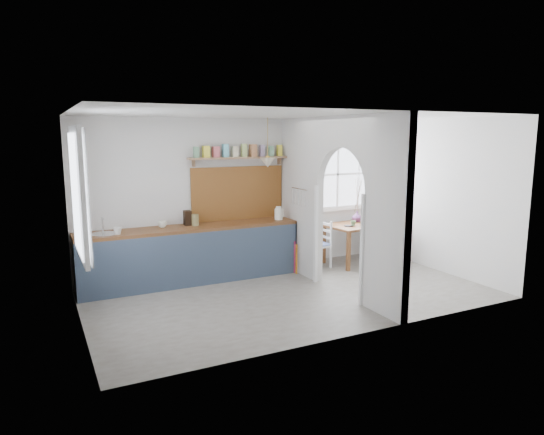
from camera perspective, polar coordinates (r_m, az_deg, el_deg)
name	(u,v)px	position (r m, az deg, el deg)	size (l,w,h in m)	color
floor	(293,295)	(7.23, 2.47, -9.06)	(5.80, 3.20, 0.01)	gray
ceiling	(294,115)	(6.86, 2.63, 11.98)	(5.80, 3.20, 0.01)	silver
walls	(294,208)	(6.93, 2.55, 1.17)	(5.81, 3.21, 2.60)	silver
partition	(333,194)	(7.32, 7.14, 2.76)	(0.12, 3.20, 2.60)	silver
kitchen_window	(77,194)	(6.04, -22.00, 2.58)	(0.10, 1.16, 1.50)	white
nook_window	(338,174)	(9.15, 7.72, 5.06)	(1.76, 0.10, 1.30)	white
counter	(191,253)	(7.86, -9.51, -4.19)	(3.50, 0.60, 0.90)	brown
sink	(105,235)	(7.48, -19.10, -1.90)	(0.40, 0.40, 0.02)	silver
backsplash	(238,193)	(8.24, -4.02, 2.87)	(1.65, 0.03, 0.90)	brown
shelf	(239,154)	(8.11, -3.85, 7.45)	(1.75, 0.20, 0.21)	brown
pendant_lamp	(268,163)	(7.95, -0.51, 6.48)	(0.26, 0.26, 0.16)	beige
utensil_rail	(300,189)	(7.98, 3.26, 3.38)	(0.02, 0.02, 0.50)	silver
dining_table	(357,243)	(9.03, 9.96, -3.01)	(1.16, 0.77, 0.72)	brown
chair_left	(317,244)	(8.62, 5.34, -3.14)	(0.38, 0.38, 0.83)	white
chair_right	(393,237)	(9.49, 14.03, -2.22)	(0.38, 0.38, 0.83)	white
kettle	(279,213)	(8.25, 0.78, 0.52)	(0.19, 0.15, 0.22)	white
mug_a	(118,231)	(7.35, -17.71, -1.49)	(0.12, 0.12, 0.11)	silver
mug_b	(162,224)	(7.73, -12.78, -0.77)	(0.13, 0.13, 0.11)	silver
knife_block	(188,218)	(7.85, -9.91, -0.04)	(0.11, 0.15, 0.23)	black
jar	(195,220)	(7.80, -9.02, -0.29)	(0.11, 0.11, 0.18)	olive
towel_magenta	(294,257)	(8.26, 2.66, -4.68)	(0.02, 0.03, 0.55)	#C9265C
towel_orange	(296,260)	(8.21, 2.90, -4.96)	(0.02, 0.03, 0.52)	orange
bowl	(375,222)	(8.99, 12.01, -0.52)	(0.34, 0.34, 0.08)	white
table_cup	(353,223)	(8.76, 9.53, -0.68)	(0.10, 0.10, 0.09)	#5F8857
plate	(349,226)	(8.72, 9.00, -0.97)	(0.16, 0.16, 0.01)	black
vase	(357,217)	(9.17, 9.96, 0.10)	(0.19, 0.19, 0.19)	#592F62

